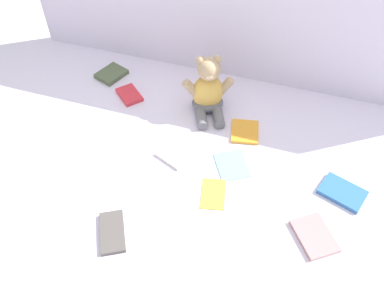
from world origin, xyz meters
name	(u,v)px	position (x,y,z in m)	size (l,w,h in m)	color
ground_plane	(204,144)	(0.00, 0.00, 0.00)	(3.20, 3.20, 0.00)	silver
backdrop_drape	(240,0)	(0.00, 0.43, 0.33)	(1.73, 0.03, 0.66)	silver
teddy_bear	(208,91)	(-0.04, 0.18, 0.09)	(0.19, 0.20, 0.23)	#E5B24C
book_case_0	(129,95)	(-0.36, 0.16, 0.01)	(0.07, 0.11, 0.02)	red
book_case_1	(232,164)	(0.12, -0.06, 0.00)	(0.10, 0.12, 0.01)	#7ABDE3
book_case_2	(173,155)	(-0.08, -0.09, 0.01)	(0.08, 0.11, 0.01)	white
book_case_3	(213,193)	(0.09, -0.20, 0.00)	(0.07, 0.12, 0.01)	yellow
book_case_4	(342,192)	(0.48, -0.07, 0.01)	(0.09, 0.14, 0.02)	#2F65A5
book_case_5	(112,232)	(-0.15, -0.43, 0.01)	(0.07, 0.14, 0.01)	#524C49
book_case_6	(314,236)	(0.41, -0.26, 0.01)	(0.10, 0.13, 0.01)	#A97D7D
book_case_7	(245,132)	(0.13, 0.10, 0.01)	(0.10, 0.11, 0.01)	orange
book_case_8	(111,74)	(-0.48, 0.25, 0.01)	(0.09, 0.11, 0.02)	#4C593A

